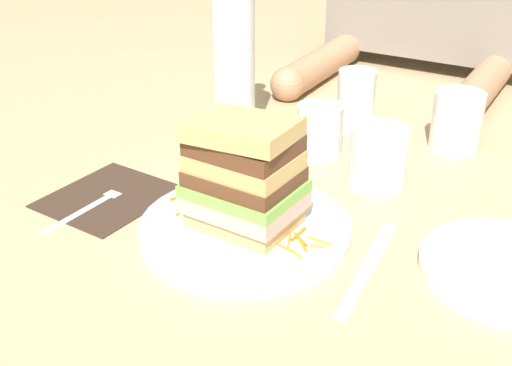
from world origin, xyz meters
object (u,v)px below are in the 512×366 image
at_px(main_plate, 243,229).
at_px(knife, 366,269).
at_px(empty_tumbler_1, 457,121).
at_px(sandwich, 242,175).
at_px(fork, 96,201).
at_px(napkin_dark, 108,196).
at_px(empty_tumbler_2, 320,129).
at_px(empty_tumbler_0, 356,100).
at_px(side_plate, 512,269).
at_px(water_bottle, 234,53).
at_px(juice_glass, 378,159).

height_order(main_plate, knife, main_plate).
relative_size(main_plate, empty_tumbler_1, 2.82).
relative_size(sandwich, fork, 0.81).
xyz_separation_m(napkin_dark, empty_tumbler_2, (0.18, 0.27, 0.04)).
relative_size(fork, empty_tumbler_0, 1.73).
relative_size(main_plate, empty_tumbler_2, 3.34).
bearing_deg(main_plate, side_plate, 14.43).
relative_size(water_bottle, side_plate, 1.52).
bearing_deg(empty_tumbler_1, fork, -130.47).
distance_m(napkin_dark, empty_tumbler_0, 0.43).
xyz_separation_m(napkin_dark, juice_glass, (0.29, 0.21, 0.04)).
xyz_separation_m(water_bottle, side_plate, (0.46, -0.18, -0.13)).
relative_size(water_bottle, empty_tumbler_1, 3.34).
height_order(napkin_dark, empty_tumbler_2, empty_tumbler_2).
bearing_deg(side_plate, empty_tumbler_0, 135.75).
bearing_deg(main_plate, sandwich, -125.09).
distance_m(napkin_dark, water_bottle, 0.30).
bearing_deg(juice_glass, sandwich, -113.64).
xyz_separation_m(sandwich, knife, (0.15, 0.00, -0.08)).
bearing_deg(main_plate, knife, 1.42).
bearing_deg(napkin_dark, side_plate, 9.98).
bearing_deg(empty_tumbler_0, knife, -65.47).
relative_size(juice_glass, empty_tumbler_1, 0.92).
xyz_separation_m(empty_tumbler_0, side_plate, (0.31, -0.30, -0.04)).
bearing_deg(sandwich, empty_tumbler_2, 94.95).
relative_size(sandwich, empty_tumbler_2, 1.79).
bearing_deg(water_bottle, empty_tumbler_0, 38.73).
bearing_deg(knife, side_plate, 27.38).
distance_m(sandwich, empty_tumbler_2, 0.26).
distance_m(juice_glass, empty_tumbler_1, 0.18).
height_order(main_plate, water_bottle, water_bottle).
bearing_deg(sandwich, water_bottle, 123.65).
height_order(fork, water_bottle, water_bottle).
height_order(napkin_dark, water_bottle, water_bottle).
relative_size(knife, water_bottle, 0.68).
bearing_deg(napkin_dark, juice_glass, 36.56).
height_order(empty_tumbler_1, side_plate, empty_tumbler_1).
xyz_separation_m(napkin_dark, side_plate, (0.49, 0.09, 0.01)).
bearing_deg(fork, knife, 6.05).
distance_m(fork, juice_glass, 0.38).
bearing_deg(main_plate, empty_tumbler_2, 95.02).
height_order(knife, empty_tumbler_2, empty_tumbler_2).
bearing_deg(empty_tumbler_2, napkin_dark, -123.66).
relative_size(water_bottle, empty_tumbler_2, 3.95).
height_order(knife, water_bottle, water_bottle).
xyz_separation_m(empty_tumbler_0, empty_tumbler_2, (-0.01, -0.12, -0.01)).
bearing_deg(fork, empty_tumbler_2, 58.28).
relative_size(fork, water_bottle, 0.56).
bearing_deg(main_plate, fork, -170.45).
bearing_deg(fork, sandwich, 9.45).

